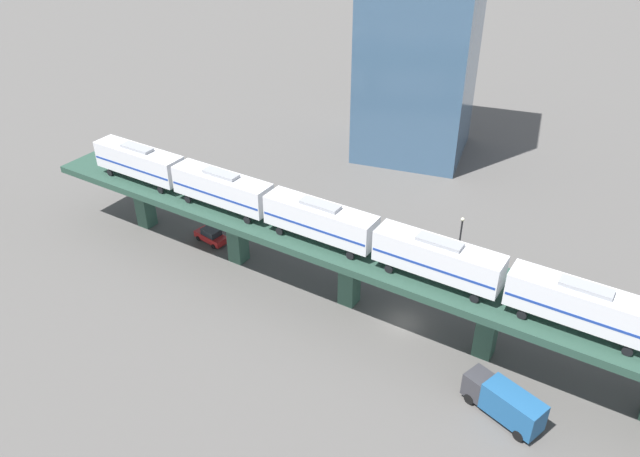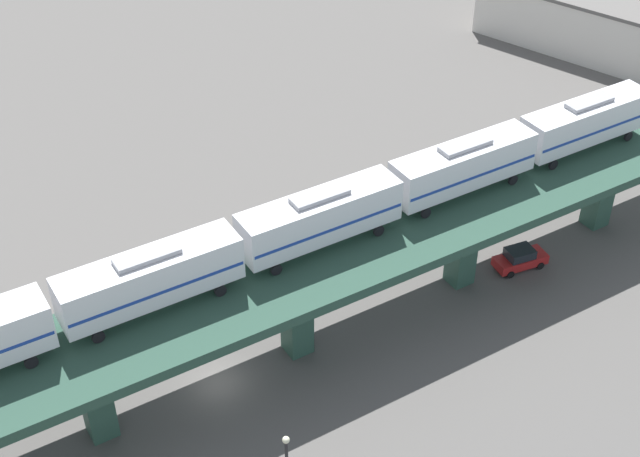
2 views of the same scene
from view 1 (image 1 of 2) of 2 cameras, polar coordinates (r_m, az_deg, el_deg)
name	(u,v)px [view 1 (image 1 of 2)]	position (r m, az deg, el deg)	size (l,w,h in m)	color
ground_plane	(403,323)	(65.64, 7.62, -8.52)	(400.00, 400.00, 0.00)	#514F4C
elevated_viaduct	(410,272)	(61.57, 8.20, -3.92)	(28.01, 91.65, 7.63)	#244135
subway_train	(320,220)	(62.16, 0.00, 0.81)	(16.17, 61.54, 4.45)	silver
street_car_red	(211,235)	(77.99, -9.92, -0.63)	(3.24, 4.75, 1.89)	#AD1E1E
delivery_truck	(504,402)	(57.17, 16.49, -14.93)	(5.61, 7.34, 3.20)	#333338
street_lamp	(460,239)	(72.01, 12.67, -0.97)	(0.44, 0.44, 6.94)	black
office_tower	(421,37)	(96.21, 9.18, 16.91)	(16.00, 16.00, 36.00)	#3D5B7A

